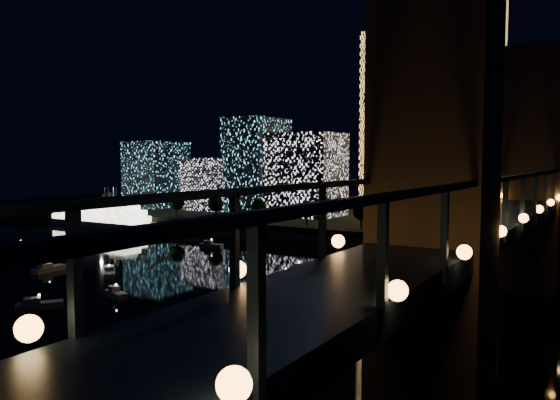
{
  "coord_description": "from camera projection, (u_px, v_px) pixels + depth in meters",
  "views": [
    {
      "loc": [
        80.84,
        -73.64,
        27.0
      ],
      "look_at": [
        -0.18,
        55.0,
        15.97
      ],
      "focal_mm": 35.0,
      "sensor_mm": 36.0,
      "label": 1
    }
  ],
  "objects": [
    {
      "name": "ground",
      "position": [
        132.0,
        298.0,
        107.07
      ],
      "size": [
        520.0,
        520.0,
        0.0
      ],
      "primitive_type": "plane",
      "color": "black",
      "rests_on": "ground"
    },
    {
      "name": "far_bank",
      "position": [
        406.0,
        216.0,
        241.92
      ],
      "size": [
        420.0,
        160.0,
        5.0
      ],
      "primitive_type": "cube",
      "color": "black",
      "rests_on": "ground"
    },
    {
      "name": "seawall",
      "position": [
        325.0,
        240.0,
        176.16
      ],
      "size": [
        420.0,
        6.0,
        3.0
      ],
      "primitive_type": "cube",
      "color": "#6B5E4C",
      "rests_on": "ground"
    },
    {
      "name": "tower_cylindrical",
      "position": [
        460.0,
        100.0,
        205.54
      ],
      "size": [
        34.0,
        34.0,
        89.41
      ],
      "color": "#F1A84D",
      "rests_on": "far_bank"
    },
    {
      "name": "tower_rectangular",
      "position": [
        397.0,
        125.0,
        224.76
      ],
      "size": [
        23.09,
        23.09,
        73.46
      ],
      "primitive_type": "cube",
      "color": "#F1A84D",
      "rests_on": "far_bank"
    },
    {
      "name": "midrise_blocks",
      "position": [
        237.0,
        173.0,
        238.67
      ],
      "size": [
        105.09,
        34.8,
        40.36
      ],
      "color": "silver",
      "rests_on": "far_bank"
    },
    {
      "name": "truss_bridge",
      "position": [
        483.0,
        239.0,
        74.48
      ],
      "size": [
        13.0,
        266.0,
        50.0
      ],
      "color": "navy",
      "rests_on": "ground"
    },
    {
      "name": "riverboat",
      "position": [
        96.0,
        216.0,
        224.26
      ],
      "size": [
        56.07,
        12.29,
        16.85
      ],
      "color": "silver",
      "rests_on": "ground"
    },
    {
      "name": "motorboats",
      "position": [
        154.0,
        280.0,
        119.7
      ],
      "size": [
        122.7,
        77.33,
        2.78
      ],
      "color": "silver",
      "rests_on": "ground"
    },
    {
      "name": "esplanade_trees",
      "position": [
        245.0,
        206.0,
        199.68
      ],
      "size": [
        165.39,
        6.78,
        8.89
      ],
      "color": "black",
      "rests_on": "far_bank"
    },
    {
      "name": "street_lamps",
      "position": [
        259.0,
        209.0,
        203.82
      ],
      "size": [
        132.7,
        0.7,
        5.65
      ],
      "color": "black",
      "rests_on": "far_bank"
    }
  ]
}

